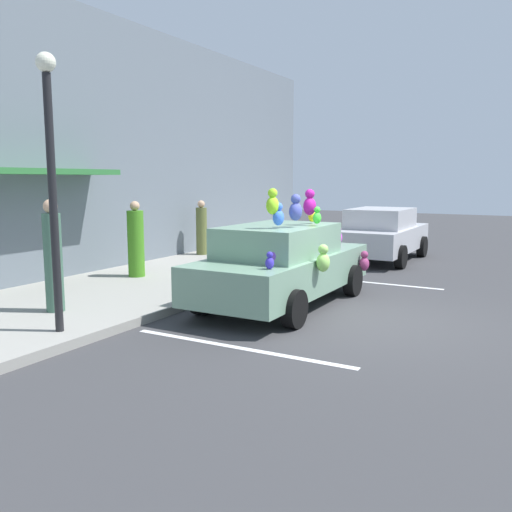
% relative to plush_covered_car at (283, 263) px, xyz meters
% --- Properties ---
extents(ground_plane, '(60.00, 60.00, 0.00)m').
position_rel_plush_covered_car_xyz_m(ground_plane, '(-0.32, -1.64, -0.81)').
color(ground_plane, '#38383A').
extents(sidewalk, '(24.00, 4.00, 0.15)m').
position_rel_plush_covered_car_xyz_m(sidewalk, '(-0.32, 3.36, -0.74)').
color(sidewalk, gray).
rests_on(sidewalk, ground).
extents(storefront_building, '(24.00, 1.25, 6.40)m').
position_rel_plush_covered_car_xyz_m(storefront_building, '(-0.33, 5.50, 2.38)').
color(storefront_building, slate).
rests_on(storefront_building, ground).
extents(parking_stripe_front, '(0.12, 3.60, 0.01)m').
position_rel_plush_covered_car_xyz_m(parking_stripe_front, '(3.01, -0.64, -0.81)').
color(parking_stripe_front, silver).
rests_on(parking_stripe_front, ground).
extents(parking_stripe_rear, '(0.12, 3.60, 0.01)m').
position_rel_plush_covered_car_xyz_m(parking_stripe_rear, '(-2.70, -0.64, -0.81)').
color(parking_stripe_rear, silver).
rests_on(parking_stripe_rear, ground).
extents(plush_covered_car, '(4.56, 2.14, 2.24)m').
position_rel_plush_covered_car_xyz_m(plush_covered_car, '(0.00, 0.00, 0.00)').
color(plush_covered_car, gray).
rests_on(plush_covered_car, ground).
extents(parked_sedan_behind, '(4.14, 2.01, 1.54)m').
position_rel_plush_covered_car_xyz_m(parked_sedan_behind, '(6.56, 0.00, -0.03)').
color(parked_sedan_behind, '#B7B7BC').
rests_on(parked_sedan_behind, ground).
extents(teddy_bear_on_sidewalk, '(0.43, 0.36, 0.82)m').
position_rel_plush_covered_car_xyz_m(teddy_bear_on_sidewalk, '(3.18, 1.85, -0.29)').
color(teddy_bear_on_sidewalk, beige).
rests_on(teddy_bear_on_sidewalk, sidewalk).
extents(street_lamp_post, '(0.28, 0.28, 4.00)m').
position_rel_plush_covered_car_xyz_m(street_lamp_post, '(-3.71, 1.86, 1.78)').
color(street_lamp_post, black).
rests_on(street_lamp_post, sidewalk).
extents(pedestrian_near_shopfront, '(0.31, 0.31, 1.92)m').
position_rel_plush_covered_car_xyz_m(pedestrian_near_shopfront, '(-2.88, 2.90, 0.25)').
color(pedestrian_near_shopfront, '#3E6450').
rests_on(pedestrian_near_shopfront, sidewalk).
extents(pedestrian_walking_past, '(0.38, 0.38, 1.75)m').
position_rel_plush_covered_car_xyz_m(pedestrian_walking_past, '(0.36, 3.97, 0.14)').
color(pedestrian_walking_past, '#40861E').
rests_on(pedestrian_walking_past, sidewalk).
extents(pedestrian_by_lamp, '(0.33, 0.33, 1.62)m').
position_rel_plush_covered_car_xyz_m(pedestrian_by_lamp, '(4.13, 4.77, 0.09)').
color(pedestrian_by_lamp, '#586030').
rests_on(pedestrian_by_lamp, sidewalk).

